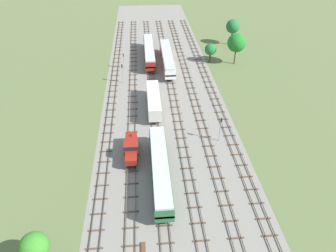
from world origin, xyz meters
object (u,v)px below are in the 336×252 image
(signal_post_near, at_px, (122,71))
(signal_post_mid, at_px, (124,59))
(passenger_coach_centre_left_far, at_px, (149,51))
(signal_post_nearest, at_px, (221,126))
(passenger_coach_centre_midfar, at_px, (167,58))
(shunter_loco_left_near, at_px, (131,148))
(freight_boxcar_centre_left_mid, at_px, (154,100))
(diesel_railcar_centre_left_nearest, at_px, (160,168))

(signal_post_near, relative_size, signal_post_mid, 1.16)
(passenger_coach_centre_left_far, relative_size, signal_post_near, 4.05)
(signal_post_nearest, xyz_separation_m, signal_post_mid, (-19.87, 35.82, -0.51))
(passenger_coach_centre_midfar, relative_size, signal_post_nearest, 3.94)
(signal_post_mid, bearing_deg, shunter_loco_left_near, -86.36)
(passenger_coach_centre_left_far, bearing_deg, signal_post_near, -116.07)
(signal_post_nearest, height_order, signal_post_mid, signal_post_nearest)
(freight_boxcar_centre_left_mid, height_order, signal_post_nearest, signal_post_nearest)
(freight_boxcar_centre_left_mid, bearing_deg, signal_post_mid, 108.15)
(passenger_coach_centre_midfar, bearing_deg, freight_boxcar_centre_left_mid, -101.94)
(signal_post_nearest, bearing_deg, shunter_loco_left_near, -169.42)
(freight_boxcar_centre_left_mid, distance_m, signal_post_near, 15.66)
(passenger_coach_centre_midfar, xyz_separation_m, signal_post_mid, (-12.42, -0.72, 0.41))
(passenger_coach_centre_midfar, bearing_deg, passenger_coach_centre_left_far, 132.08)
(diesel_railcar_centre_left_nearest, xyz_separation_m, passenger_coach_centre_midfar, (4.97, 46.41, 0.02))
(shunter_loco_left_near, bearing_deg, freight_boxcar_centre_left_mid, 73.05)
(freight_boxcar_centre_left_mid, xyz_separation_m, passenger_coach_centre_midfar, (4.96, 23.46, 0.16))
(shunter_loco_left_near, bearing_deg, signal_post_near, 94.72)
(freight_boxcar_centre_left_mid, bearing_deg, signal_post_near, 118.51)
(signal_post_nearest, bearing_deg, passenger_coach_centre_midfar, 101.53)
(passenger_coach_centre_left_far, distance_m, signal_post_nearest, 43.84)
(freight_boxcar_centre_left_mid, xyz_separation_m, signal_post_near, (-7.46, 13.73, 1.00))
(diesel_railcar_centre_left_nearest, xyz_separation_m, signal_post_near, (-7.45, 36.68, 0.85))
(passenger_coach_centre_midfar, height_order, signal_post_mid, signal_post_mid)
(signal_post_nearest, bearing_deg, signal_post_mid, 119.02)
(passenger_coach_centre_left_far, xyz_separation_m, signal_post_nearest, (12.42, -42.03, 0.92))
(passenger_coach_centre_left_far, xyz_separation_m, signal_post_mid, (-7.45, -6.22, 0.41))
(diesel_railcar_centre_left_nearest, distance_m, shunter_loco_left_near, 8.30)
(freight_boxcar_centre_left_mid, distance_m, signal_post_mid, 23.94)
(diesel_railcar_centre_left_nearest, bearing_deg, shunter_loco_left_near, 126.86)
(freight_boxcar_centre_left_mid, relative_size, signal_post_mid, 2.98)
(shunter_loco_left_near, height_order, freight_boxcar_centre_left_mid, freight_boxcar_centre_left_mid)
(passenger_coach_centre_midfar, height_order, signal_post_near, signal_post_near)
(signal_post_near, bearing_deg, diesel_railcar_centre_left_nearest, -78.52)
(shunter_loco_left_near, relative_size, signal_post_mid, 1.80)
(signal_post_mid, bearing_deg, signal_post_nearest, -60.98)
(passenger_coach_centre_midfar, relative_size, signal_post_mid, 4.68)
(shunter_loco_left_near, xyz_separation_m, signal_post_near, (-2.48, 30.05, 1.44))
(shunter_loco_left_near, bearing_deg, passenger_coach_centre_midfar, 75.98)
(diesel_railcar_centre_left_nearest, distance_m, signal_post_nearest, 15.89)
(signal_post_nearest, distance_m, signal_post_mid, 40.96)
(shunter_loco_left_near, height_order, signal_post_near, signal_post_near)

